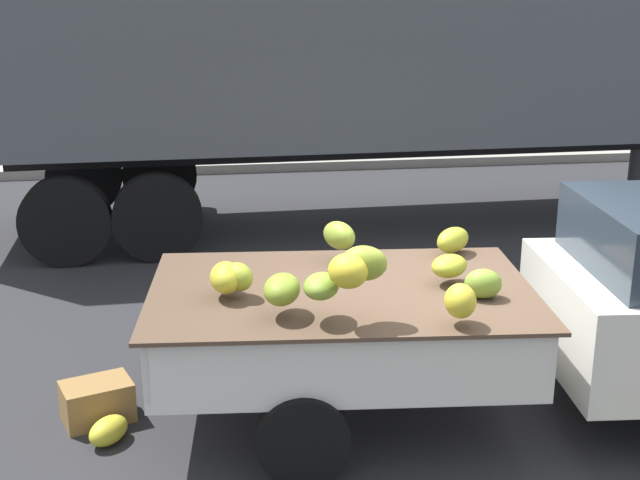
% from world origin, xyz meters
% --- Properties ---
extents(ground, '(220.00, 220.00, 0.00)m').
position_xyz_m(ground, '(0.00, 0.00, 0.00)').
color(ground, '#28282B').
extents(curb_strip, '(80.00, 0.80, 0.16)m').
position_xyz_m(curb_strip, '(0.00, 9.14, 0.08)').
color(curb_strip, gray).
rests_on(curb_strip, ground).
extents(pickup_truck, '(5.19, 2.23, 1.70)m').
position_xyz_m(pickup_truck, '(1.18, -0.30, 0.88)').
color(pickup_truck, silver).
rests_on(pickup_truck, ground).
extents(semi_trailer, '(12.06, 2.88, 3.95)m').
position_xyz_m(semi_trailer, '(1.14, 5.36, 2.54)').
color(semi_trailer, '#4C5156').
rests_on(semi_trailer, ground).
extents(fallen_banana_bunch_near_tailgate, '(0.38, 0.41, 0.20)m').
position_xyz_m(fallen_banana_bunch_near_tailgate, '(-2.58, -0.24, 0.10)').
color(fallen_banana_bunch_near_tailgate, gold).
rests_on(fallen_banana_bunch_near_tailgate, ground).
extents(produce_crate, '(0.61, 0.51, 0.32)m').
position_xyz_m(produce_crate, '(-2.69, 0.12, 0.16)').
color(produce_crate, olive).
rests_on(produce_crate, ground).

